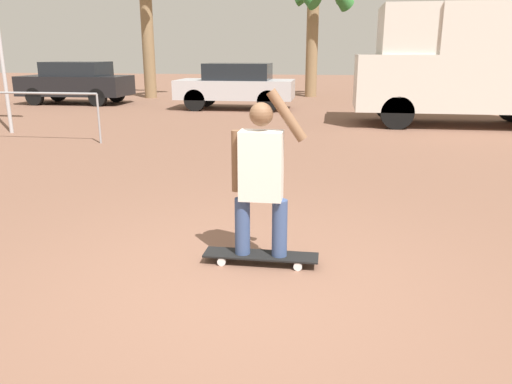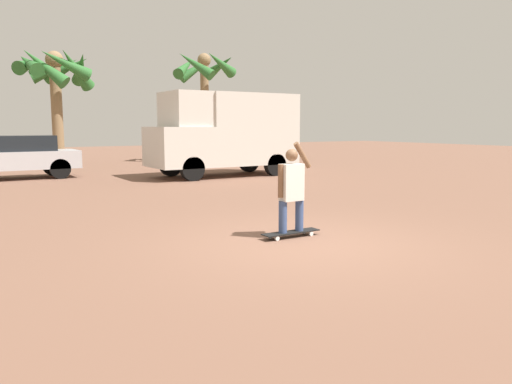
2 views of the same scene
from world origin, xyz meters
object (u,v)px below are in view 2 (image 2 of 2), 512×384
Objects in this scene: palm_tree_center_background at (56,72)px; camper_van at (226,131)px; parked_car_silver at (20,156)px; palm_tree_near_van at (204,75)px; person_skateboarder at (291,186)px; skateboard at (291,233)px.

camper_van is at bearing -61.81° from palm_tree_center_background.
palm_tree_near_van reaches higher than parked_car_silver.
parked_car_silver is at bearing -155.03° from palm_tree_near_van.
palm_tree_center_background is at bearing 118.19° from camper_van.
palm_tree_near_van is at bearing 69.79° from camper_van.
person_skateboarder is 18.75m from palm_tree_near_van.
palm_tree_near_van is at bearing 68.42° from person_skateboarder.
skateboard is 0.20× the size of palm_tree_center_background.
skateboard is at bearing -111.58° from palm_tree_near_van.
parked_car_silver is (-2.66, 12.72, 0.73)m from skateboard.
palm_tree_center_background is (-0.32, 18.00, 4.22)m from skateboard.
person_skateboarder is 0.28× the size of palm_tree_center_background.
skateboard is 0.70× the size of person_skateboarder.
skateboard is 10.73m from camper_van.
person_skateboarder is at bearing -88.98° from palm_tree_center_background.
person_skateboarder reaches higher than skateboard.
palm_tree_near_van reaches higher than skateboard.
parked_car_silver is 0.69× the size of palm_tree_near_van.
camper_van reaches higher than skateboard.
person_skateboarder is 0.28× the size of camper_van.
palm_tree_near_van reaches higher than camper_van.
palm_tree_near_van reaches higher than person_skateboarder.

